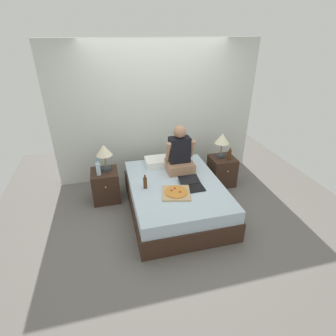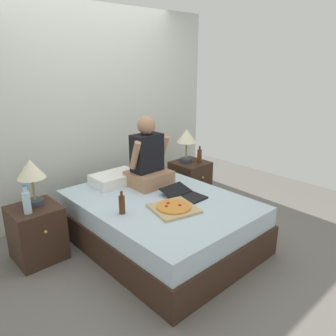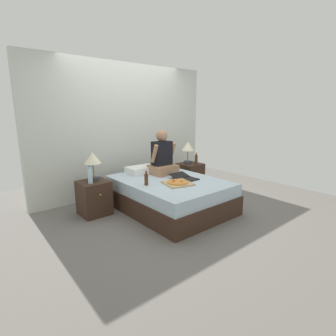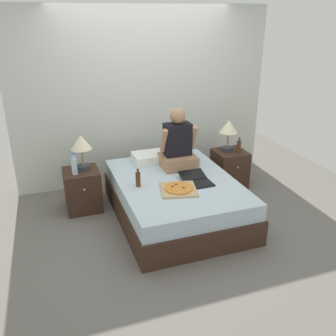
# 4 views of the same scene
# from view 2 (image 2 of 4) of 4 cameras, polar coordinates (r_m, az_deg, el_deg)

# --- Properties ---
(ground_plane) EXTENTS (5.77, 5.77, 0.00)m
(ground_plane) POSITION_cam_2_polar(r_m,az_deg,el_deg) (3.60, -1.39, -12.71)
(ground_plane) COLOR #66605B
(wall_back) EXTENTS (3.77, 0.12, 2.50)m
(wall_back) POSITION_cam_2_polar(r_m,az_deg,el_deg) (4.21, -13.56, 9.55)
(wall_back) COLOR silver
(wall_back) RESTS_ON ground
(bed) EXTENTS (1.42, 1.91, 0.50)m
(bed) POSITION_cam_2_polar(r_m,az_deg,el_deg) (3.48, -1.42, -9.21)
(bed) COLOR #382319
(bed) RESTS_ON ground
(nightstand_left) EXTENTS (0.44, 0.47, 0.54)m
(nightstand_left) POSITION_cam_2_polar(r_m,az_deg,el_deg) (3.45, -21.87, -10.44)
(nightstand_left) COLOR #382319
(nightstand_left) RESTS_ON ground
(lamp_on_left_nightstand) EXTENTS (0.26, 0.26, 0.45)m
(lamp_on_left_nightstand) POSITION_cam_2_polar(r_m,az_deg,el_deg) (3.28, -22.76, -0.69)
(lamp_on_left_nightstand) COLOR #333842
(lamp_on_left_nightstand) RESTS_ON nightstand_left
(water_bottle) EXTENTS (0.07, 0.07, 0.28)m
(water_bottle) POSITION_cam_2_polar(r_m,az_deg,el_deg) (3.19, -23.40, -5.41)
(water_bottle) COLOR silver
(water_bottle) RESTS_ON nightstand_left
(nightstand_right) EXTENTS (0.44, 0.47, 0.54)m
(nightstand_right) POSITION_cam_2_polar(r_m,az_deg,el_deg) (4.53, 3.83, -2.22)
(nightstand_right) COLOR #382319
(nightstand_right) RESTS_ON ground
(lamp_on_right_nightstand) EXTENTS (0.26, 0.26, 0.45)m
(lamp_on_right_nightstand) POSITION_cam_2_polar(r_m,az_deg,el_deg) (4.37, 3.25, 5.20)
(lamp_on_right_nightstand) COLOR #333842
(lamp_on_right_nightstand) RESTS_ON nightstand_right
(beer_bottle) EXTENTS (0.06, 0.06, 0.23)m
(beer_bottle) POSITION_cam_2_polar(r_m,az_deg,el_deg) (4.40, 5.50, 2.13)
(beer_bottle) COLOR #512D14
(beer_bottle) RESTS_ON nightstand_right
(pillow) EXTENTS (0.52, 0.34, 0.12)m
(pillow) POSITION_cam_2_polar(r_m,az_deg,el_deg) (3.80, -9.19, -1.80)
(pillow) COLOR white
(pillow) RESTS_ON bed
(person_seated) EXTENTS (0.47, 0.40, 0.78)m
(person_seated) POSITION_cam_2_polar(r_m,az_deg,el_deg) (3.66, -3.53, 1.36)
(person_seated) COLOR #A37556
(person_seated) RESTS_ON bed
(laptop) EXTENTS (0.32, 0.42, 0.07)m
(laptop) POSITION_cam_2_polar(r_m,az_deg,el_deg) (3.39, 2.99, -4.85)
(laptop) COLOR black
(laptop) RESTS_ON bed
(pizza_box) EXTENTS (0.48, 0.48, 0.05)m
(pizza_box) POSITION_cam_2_polar(r_m,az_deg,el_deg) (3.12, 1.02, -6.97)
(pizza_box) COLOR tan
(pizza_box) RESTS_ON bed
(beer_bottle_on_bed) EXTENTS (0.06, 0.06, 0.22)m
(beer_bottle_on_bed) POSITION_cam_2_polar(r_m,az_deg,el_deg) (3.05, -8.03, -6.28)
(beer_bottle_on_bed) COLOR #4C2811
(beer_bottle_on_bed) RESTS_ON bed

